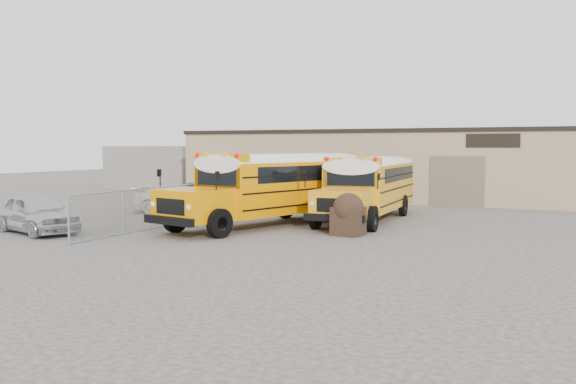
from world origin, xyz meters
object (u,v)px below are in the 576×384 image
at_px(school_bus_left, 359,177).
at_px(car_white, 181,199).
at_px(car_dark, 208,194).
at_px(school_bus_right, 396,177).
at_px(car_silver, 36,214).
at_px(tarp_bundle, 348,214).

height_order(school_bus_left, car_white, school_bus_left).
bearing_deg(car_dark, school_bus_right, -57.93).
height_order(car_white, car_dark, car_white).
relative_size(school_bus_right, car_white, 2.11).
distance_m(car_silver, car_white, 9.25).
bearing_deg(school_bus_right, school_bus_left, -106.96).
xyz_separation_m(tarp_bundle, car_silver, (-11.86, -4.66, -0.07)).
bearing_deg(school_bus_right, tarp_bundle, -83.68).
height_order(car_silver, car_white, car_silver).
relative_size(school_bus_left, car_silver, 2.45).
bearing_deg(tarp_bundle, car_white, 157.56).
relative_size(school_bus_right, tarp_bundle, 6.32).
height_order(school_bus_right, tarp_bundle, school_bus_right).
bearing_deg(school_bus_right, car_dark, -160.08).
height_order(school_bus_right, car_silver, school_bus_right).
xyz_separation_m(school_bus_left, school_bus_right, (1.09, 3.58, -0.11)).
bearing_deg(school_bus_left, school_bus_right, 73.04).
height_order(tarp_bundle, car_dark, tarp_bundle).
relative_size(school_bus_left, tarp_bundle, 6.81).
height_order(car_silver, car_dark, car_silver).
height_order(school_bus_left, car_silver, school_bus_left).
bearing_deg(school_bus_right, car_white, -141.61).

